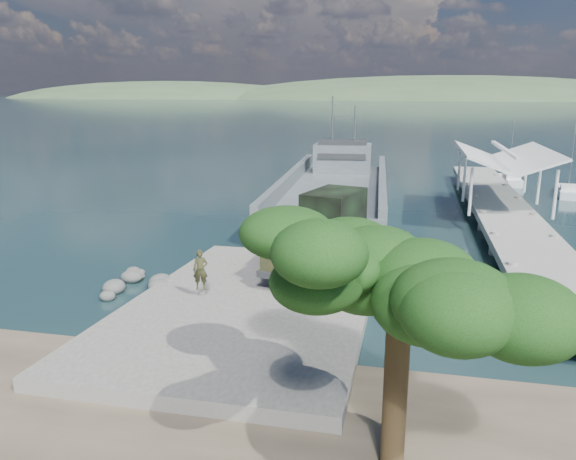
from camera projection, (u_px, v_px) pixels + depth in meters
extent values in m
plane|color=#152F34|center=(259.00, 301.00, 25.58)|extent=(1400.00, 1400.00, 0.00)
cube|color=slate|center=(253.00, 303.00, 24.57)|extent=(10.00, 18.00, 0.50)
cube|color=gray|center=(503.00, 211.00, 39.69)|extent=(4.00, 44.00, 0.50)
cube|color=#4D565B|center=(335.00, 201.00, 46.25)|extent=(9.62, 27.49, 2.26)
cube|color=#4D565B|center=(289.00, 180.00, 46.43)|extent=(2.05, 27.07, 1.17)
cube|color=#4D565B|center=(382.00, 182.00, 45.26)|extent=(2.05, 27.07, 1.17)
cube|color=#4D565B|center=(317.00, 236.00, 33.25)|extent=(8.13, 0.81, 2.35)
cube|color=#4D565B|center=(343.00, 158.00, 54.29)|extent=(5.61, 3.91, 2.71)
cube|color=#2B2D30|center=(343.00, 142.00, 53.92)|extent=(4.67, 3.14, 0.36)
cylinder|color=gray|center=(332.00, 120.00, 53.58)|extent=(0.14, 0.14, 4.51)
cylinder|color=gray|center=(355.00, 125.00, 53.36)|extent=(0.14, 0.14, 3.61)
cylinder|color=black|center=(276.00, 266.00, 26.84)|extent=(0.76, 1.33, 1.26)
cylinder|color=black|center=(318.00, 273.00, 25.82)|extent=(0.76, 1.33, 1.26)
cylinder|color=black|center=(307.00, 250.00, 29.65)|extent=(0.76, 1.33, 1.26)
cylinder|color=black|center=(346.00, 255.00, 28.63)|extent=(0.76, 1.33, 1.26)
cylinder|color=black|center=(322.00, 241.00, 31.31)|extent=(0.76, 1.33, 1.26)
cylinder|color=black|center=(359.00, 246.00, 30.29)|extent=(0.76, 1.33, 1.26)
cube|color=black|center=(321.00, 253.00, 28.61)|extent=(4.04, 7.65, 0.24)
cube|color=black|center=(298.00, 246.00, 26.13)|extent=(2.85, 2.52, 1.93)
cube|color=black|center=(286.00, 262.00, 25.25)|extent=(2.38, 1.44, 0.97)
cube|color=black|center=(332.00, 240.00, 29.69)|extent=(3.54, 4.94, 0.34)
cube|color=black|center=(334.00, 214.00, 29.51)|extent=(3.23, 4.17, 2.42)
cube|color=#2B2D30|center=(281.00, 277.00, 24.98)|extent=(2.39, 0.89, 0.29)
imported|color=black|center=(201.00, 278.00, 24.38)|extent=(0.73, 0.57, 1.77)
cube|color=white|center=(568.00, 193.00, 50.82)|extent=(2.47, 5.64, 0.89)
cube|color=white|center=(569.00, 188.00, 49.78)|extent=(1.63, 1.80, 0.59)
cylinder|color=gray|center=(572.00, 157.00, 50.03)|extent=(0.10, 0.10, 5.95)
cube|color=white|center=(508.00, 181.00, 57.17)|extent=(2.18, 5.62, 0.90)
cube|color=white|center=(512.00, 177.00, 56.06)|extent=(1.56, 1.74, 0.60)
cylinder|color=gray|center=(511.00, 149.00, 56.38)|extent=(0.10, 0.10, 5.98)
cylinder|color=#392817|center=(396.00, 381.00, 13.21)|extent=(0.58, 0.58, 5.59)
ellipsoid|color=#15330E|center=(402.00, 272.00, 12.56)|extent=(5.39, 5.01, 2.31)
ellipsoid|color=#15330E|center=(287.00, 233.00, 15.97)|extent=(2.70, 2.70, 1.54)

